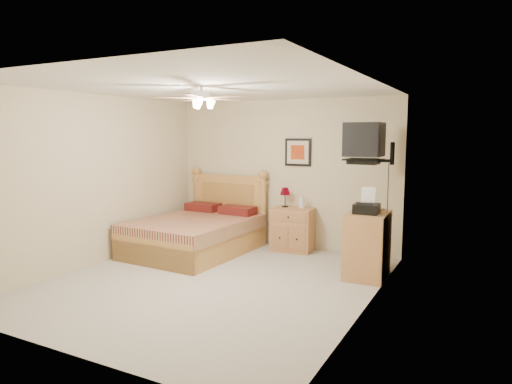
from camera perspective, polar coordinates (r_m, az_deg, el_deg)
floor at (r=6.12m, az=-5.43°, el=-11.12°), size 4.50×4.50×0.00m
ceiling at (r=5.83m, az=-5.73°, el=12.89°), size 4.00×4.50×0.04m
wall_back at (r=7.81m, az=3.47°, el=2.31°), size 4.00×0.04×2.50m
wall_front at (r=4.16m, az=-22.73°, el=-2.66°), size 4.00×0.04×2.50m
wall_left at (r=7.13m, az=-19.18°, el=1.43°), size 0.04×4.50×2.50m
wall_right at (r=5.05m, az=13.83°, el=-0.65°), size 0.04×4.50×2.50m
bed at (r=7.45m, az=-7.81°, el=-2.57°), size 1.64×2.11×1.32m
nightstand at (r=7.61m, az=4.64°, el=-4.65°), size 0.70×0.56×0.71m
table_lamp at (r=7.62m, az=3.66°, el=-0.67°), size 0.20×0.20×0.33m
lotion_bottle at (r=7.51m, az=5.75°, el=-1.16°), size 0.12×0.12×0.24m
framed_picture at (r=7.67m, az=5.28°, el=4.97°), size 0.46×0.04×0.46m
dresser at (r=6.37m, az=13.75°, el=-6.42°), size 0.56×0.77×0.88m
fax_machine at (r=6.17m, az=13.68°, el=-1.07°), size 0.34×0.36×0.34m
magazine_lower at (r=6.54m, az=13.77°, el=-2.00°), size 0.25×0.31×0.03m
magazine_upper at (r=6.55m, az=13.76°, el=-1.80°), size 0.26×0.29×0.02m
wall_tv at (r=6.36m, az=14.68°, el=6.00°), size 0.56×0.46×0.58m
ceiling_fan at (r=5.65m, az=-6.84°, el=11.62°), size 1.14×1.14×0.28m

